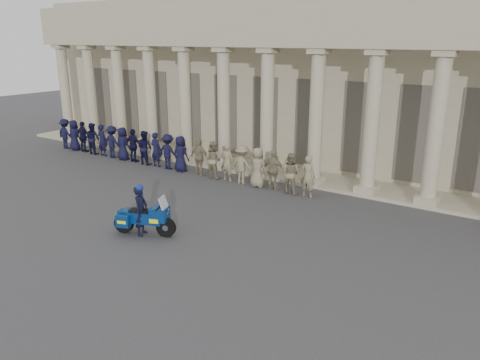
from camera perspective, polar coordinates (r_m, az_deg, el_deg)
name	(u,v)px	position (r m, az deg, el deg)	size (l,w,h in m)	color
ground	(182,235)	(16.86, -7.12, -6.69)	(90.00, 90.00, 0.00)	#39393B
building	(347,77)	(28.31, 12.86, 12.10)	(40.00, 12.50, 9.00)	tan
officer_rank	(160,150)	(25.48, -9.72, 3.60)	(17.78, 0.71, 1.88)	black
motorcycle	(145,218)	(16.87, -11.53, -4.53)	(2.23, 1.32, 1.49)	black
rider	(141,210)	(16.82, -11.99, -3.57)	(0.63, 0.77, 1.89)	black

